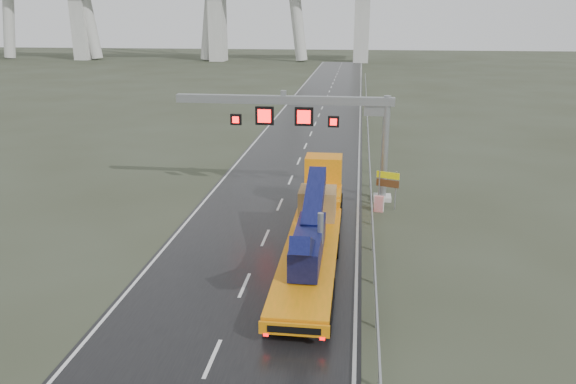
# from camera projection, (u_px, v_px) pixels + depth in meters

# --- Properties ---
(ground) EXTENTS (400.00, 400.00, 0.00)m
(ground) POSITION_uv_depth(u_px,v_px,m) (225.00, 330.00, 22.76)
(ground) COLOR #323626
(ground) RESTS_ON ground
(road) EXTENTS (11.00, 200.00, 0.02)m
(road) POSITION_uv_depth(u_px,v_px,m) (311.00, 134.00, 60.61)
(road) COLOR black
(road) RESTS_ON ground
(guardrail) EXTENTS (0.20, 140.00, 1.40)m
(guardrail) POSITION_uv_depth(u_px,v_px,m) (369.00, 150.00, 50.21)
(guardrail) COLOR #92949A
(guardrail) RESTS_ON ground
(sign_gantry) EXTENTS (14.90, 1.20, 7.42)m
(sign_gantry) POSITION_uv_depth(u_px,v_px,m) (314.00, 118.00, 37.85)
(sign_gantry) COLOR beige
(sign_gantry) RESTS_ON ground
(heavy_haul_truck) EXTENTS (2.74, 17.96, 4.21)m
(heavy_haul_truck) POSITION_uv_depth(u_px,v_px,m) (316.00, 216.00, 30.99)
(heavy_haul_truck) COLOR orange
(heavy_haul_truck) RESTS_ON ground
(exit_sign_pair) EXTENTS (1.45, 0.57, 2.60)m
(exit_sign_pair) POSITION_uv_depth(u_px,v_px,m) (388.00, 183.00, 36.50)
(exit_sign_pair) COLOR #95999D
(exit_sign_pair) RESTS_ON ground
(striped_barrier) EXTENTS (0.66, 0.43, 1.04)m
(striped_barrier) POSITION_uv_depth(u_px,v_px,m) (379.00, 204.00, 36.48)
(striped_barrier) COLOR red
(striped_barrier) RESTS_ON ground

